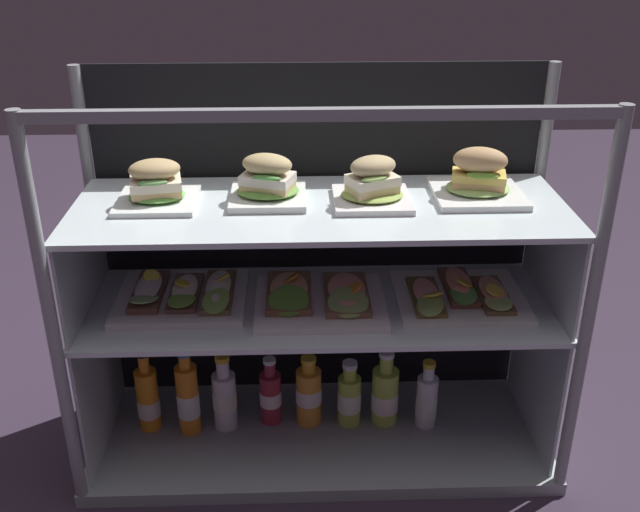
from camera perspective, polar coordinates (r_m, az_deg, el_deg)
name	(u,v)px	position (r m, az deg, el deg)	size (l,w,h in m)	color
ground_plane	(320,444)	(2.07, 0.00, -14.30)	(6.00, 6.00, 0.02)	#342939
case_base_deck	(320,436)	(2.05, 0.00, -13.71)	(1.19, 0.45, 0.04)	#9BA6A6
case_frame	(318,245)	(1.90, -0.15, 0.85)	(1.19, 0.45, 0.97)	gray
riser_lower_tier	(320,372)	(1.93, 0.00, -8.94)	(1.13, 0.39, 0.38)	silver
shelf_lower_glass	(320,306)	(1.82, 0.00, -3.86)	(1.15, 0.41, 0.01)	silver
riser_upper_tier	(320,259)	(1.76, 0.00, -0.20)	(1.13, 0.39, 0.24)	silver
shelf_upper_glass	(320,208)	(1.71, 0.00, 3.70)	(1.15, 0.41, 0.01)	silver
plated_roll_sandwich_mid_right	(156,187)	(1.75, -12.53, 5.23)	(0.18, 0.18, 0.11)	white
plated_roll_sandwich_far_right	(268,184)	(1.73, -4.05, 5.60)	(0.18, 0.18, 0.11)	white
plated_roll_sandwich_left_of_center	(372,186)	(1.71, 4.07, 5.41)	(0.18, 0.18, 0.11)	white
plated_roll_sandwich_center	(478,180)	(1.79, 12.12, 5.75)	(0.21, 0.21, 0.12)	white
open_sandwich_tray_left_of_center	(183,295)	(1.84, -10.53, -2.98)	(0.31, 0.27, 0.06)	white
open_sandwich_tray_far_right	(318,298)	(1.80, -0.12, -3.24)	(0.31, 0.27, 0.06)	white
open_sandwich_tray_center	(460,295)	(1.85, 10.75, -2.94)	(0.31, 0.27, 0.06)	white
juice_bottle_front_second	(148,399)	(2.05, -13.13, -10.66)	(0.06, 0.06, 0.24)	orange
juice_bottle_back_right	(188,398)	(2.01, -10.15, -10.75)	(0.06, 0.06, 0.25)	orange
juice_bottle_front_left_end	(225,398)	(2.02, -7.36, -10.78)	(0.06, 0.06, 0.22)	silver
juice_bottle_back_left	(271,395)	(2.03, -3.84, -10.67)	(0.06, 0.06, 0.20)	#992A3A
juice_bottle_front_right_end	(309,394)	(2.02, -0.88, -10.60)	(0.07, 0.07, 0.20)	gold
juice_bottle_tucked_behind	(349,398)	(2.02, 2.27, -10.87)	(0.06, 0.06, 0.19)	#AFD44D
juice_bottle_back_center	(385,395)	(2.03, 5.03, -10.61)	(0.07, 0.07, 0.22)	#B4D750
juice_bottle_front_fourth	(427,400)	(2.04, 8.22, -10.96)	(0.06, 0.06, 0.20)	white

